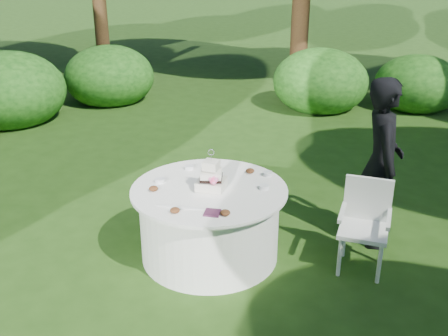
{
  "coord_description": "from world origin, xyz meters",
  "views": [
    {
      "loc": [
        1.05,
        -4.58,
        2.97
      ],
      "look_at": [
        0.15,
        0.0,
        1.0
      ],
      "focal_mm": 42.0,
      "sensor_mm": 36.0,
      "label": 1
    }
  ],
  "objects_px": {
    "guest": "(381,163)",
    "napkins": "(212,213)",
    "chair": "(365,219)",
    "table": "(210,222)",
    "cake": "(211,178)"
  },
  "relations": [
    {
      "from": "cake",
      "to": "chair",
      "type": "height_order",
      "value": "cake"
    },
    {
      "from": "chair",
      "to": "table",
      "type": "bearing_deg",
      "value": -175.39
    },
    {
      "from": "guest",
      "to": "table",
      "type": "bearing_deg",
      "value": 106.36
    },
    {
      "from": "guest",
      "to": "napkins",
      "type": "bearing_deg",
      "value": 122.35
    },
    {
      "from": "guest",
      "to": "cake",
      "type": "bearing_deg",
      "value": 106.72
    },
    {
      "from": "cake",
      "to": "guest",
      "type": "bearing_deg",
      "value": 21.89
    },
    {
      "from": "guest",
      "to": "table",
      "type": "xyz_separation_m",
      "value": [
        -1.68,
        -0.66,
        -0.52
      ]
    },
    {
      "from": "table",
      "to": "chair",
      "type": "relative_size",
      "value": 1.71
    },
    {
      "from": "cake",
      "to": "chair",
      "type": "relative_size",
      "value": 0.45
    },
    {
      "from": "cake",
      "to": "table",
      "type": "bearing_deg",
      "value": 173.56
    },
    {
      "from": "table",
      "to": "chair",
      "type": "xyz_separation_m",
      "value": [
        1.53,
        0.12,
        0.13
      ]
    },
    {
      "from": "napkins",
      "to": "chair",
      "type": "distance_m",
      "value": 1.55
    },
    {
      "from": "napkins",
      "to": "table",
      "type": "relative_size",
      "value": 0.09
    },
    {
      "from": "table",
      "to": "chair",
      "type": "bearing_deg",
      "value": 4.61
    },
    {
      "from": "chair",
      "to": "cake",
      "type": "bearing_deg",
      "value": -175.22
    }
  ]
}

